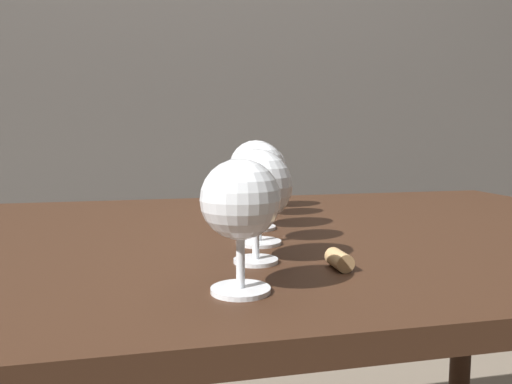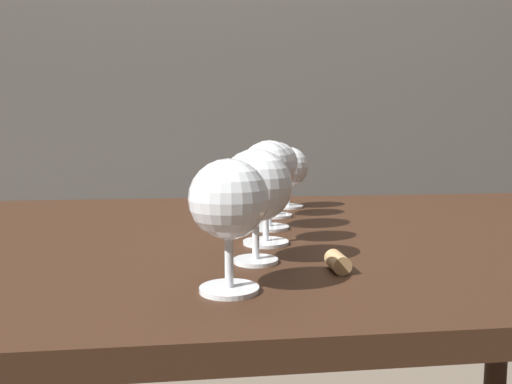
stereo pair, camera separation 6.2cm
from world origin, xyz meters
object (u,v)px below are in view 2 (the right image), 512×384
Objects in this scene: wine_glass_pinot at (269,169)px; wine_glass_merlot at (288,168)px; wine_glass_white at (266,172)px; cork at (338,262)px; wine_glass_amber at (277,164)px; wine_glass_rose at (229,202)px; wine_glass_port at (256,188)px.

wine_glass_pinot reaches higher than wine_glass_merlot.
wine_glass_white reaches higher than cork.
wine_glass_white is 1.03× the size of wine_glass_amber.
wine_glass_amber is (0.03, 0.12, -0.00)m from wine_glass_pinot.
wine_glass_white is 1.00× the size of wine_glass_pinot.
wine_glass_rose is at bearing -105.15° from wine_glass_amber.
wine_glass_pinot is 3.58× the size of cork.
wine_glass_pinot is 0.29m from cork.
cork is at bearing 24.81° from wine_glass_rose.
cork is (0.01, -0.39, -0.09)m from wine_glass_amber.
wine_glass_pinot is 1.03× the size of wine_glass_amber.
wine_glass_port is at bearing -105.40° from wine_glass_merlot.
wine_glass_rose is 0.91× the size of wine_glass_white.
wine_glass_port is 0.95× the size of wine_glass_white.
wine_glass_merlot is (0.08, 0.24, -0.02)m from wine_glass_pinot.
wine_glass_port reaches higher than cork.
wine_glass_merlot is 3.16× the size of cork.
wine_glass_pinot is at bearing -107.88° from wine_glass_merlot.
wine_glass_port is (0.04, 0.11, 0.00)m from wine_glass_rose.
wine_glass_merlot is (0.04, 0.12, -0.02)m from wine_glass_amber.
wine_glass_port is 0.95× the size of wine_glass_pinot.
wine_glass_merlot is (0.17, 0.57, -0.01)m from wine_glass_rose.
wine_glass_white is (0.07, 0.21, 0.01)m from wine_glass_rose.
wine_glass_rose is 0.91× the size of wine_glass_pinot.
wine_glass_rose is 0.96× the size of wine_glass_port.
cork is at bearing -67.31° from wine_glass_white.
wine_glass_rose is 0.94× the size of wine_glass_amber.
wine_glass_pinot is 0.13m from wine_glass_amber.
wine_glass_pinot is at bearing -104.79° from wine_glass_amber.
wine_glass_merlot is 0.51m from cork.
wine_glass_port is 3.40× the size of cork.
wine_glass_white is at bearing 75.33° from wine_glass_port.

